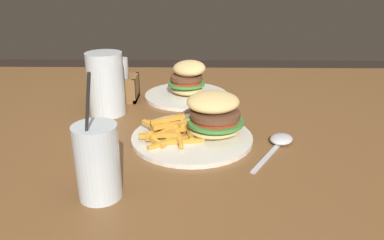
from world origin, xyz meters
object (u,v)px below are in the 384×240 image
object	(u,v)px
beer_glass	(106,85)
condiment_caddy	(116,85)
spoon	(280,140)
meal_plate_far	(187,86)
juice_glass	(98,165)
meal_plate_near	(203,125)

from	to	relation	value
beer_glass	condiment_caddy	world-z (taller)	beer_glass
beer_glass	spoon	distance (m)	0.45
spoon	meal_plate_far	distance (m)	0.38
juice_glass	meal_plate_far	bearing A→B (deg)	76.06
meal_plate_near	spoon	bearing A→B (deg)	-7.98
spoon	meal_plate_far	xyz separation A→B (m)	(-0.21, 0.31, 0.03)
juice_glass	condiment_caddy	distance (m)	0.50
juice_glass	spoon	xyz separation A→B (m)	(0.34, 0.20, -0.05)
meal_plate_near	juice_glass	xyz separation A→B (m)	(-0.17, -0.23, 0.02)
meal_plate_near	beer_glass	world-z (taller)	beer_glass
juice_glass	beer_glass	bearing A→B (deg)	100.87
juice_glass	condiment_caddy	size ratio (longest dim) A/B	1.80
meal_plate_near	spoon	size ratio (longest dim) A/B	1.53
meal_plate_near	condiment_caddy	bearing A→B (deg)	132.63
meal_plate_near	beer_glass	size ratio (longest dim) A/B	1.67
juice_glass	condiment_caddy	xyz separation A→B (m)	(-0.07, 0.49, -0.02)
beer_glass	spoon	size ratio (longest dim) A/B	0.91
spoon	meal_plate_far	world-z (taller)	meal_plate_far
juice_glass	meal_plate_far	size ratio (longest dim) A/B	0.90
spoon	meal_plate_far	bearing A→B (deg)	64.46
meal_plate_near	juice_glass	bearing A→B (deg)	-126.90
spoon	juice_glass	bearing A→B (deg)	151.90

